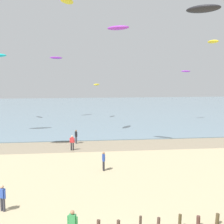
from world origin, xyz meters
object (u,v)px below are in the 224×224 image
person_by_waterline (72,142)px  kite_aloft_1 (203,9)px  kite_aloft_0 (186,71)px  person_nearest_camera (2,197)px  kite_aloft_6 (118,28)px  person_right_flank (76,136)px  person_left_flank (104,160)px  kite_aloft_4 (56,58)px  kite_aloft_9 (67,1)px  kite_aloft_7 (97,85)px  kite_aloft_2 (213,42)px

person_by_waterline → kite_aloft_1: (11.06, -9.09, 13.01)m
kite_aloft_1 → kite_aloft_0: bearing=-68.2°
person_nearest_camera → kite_aloft_6: bearing=58.4°
person_right_flank → person_by_waterline: bearing=-97.5°
person_left_flank → kite_aloft_4: 34.86m
kite_aloft_6 → person_left_flank: bearing=-72.3°
kite_aloft_9 → person_left_flank: bearing=42.8°
person_nearest_camera → person_left_flank: bearing=46.4°
person_right_flank → kite_aloft_6: 13.96m
kite_aloft_7 → kite_aloft_4: bearing=109.8°
person_right_flank → kite_aloft_1: 20.90m
person_by_waterline → kite_aloft_2: kite_aloft_2 is taller
person_by_waterline → kite_aloft_7: bearing=79.6°
kite_aloft_1 → person_left_flank: bearing=30.0°
person_right_flank → kite_aloft_0: 26.47m
person_by_waterline → kite_aloft_7: (4.38, 23.79, 5.65)m
kite_aloft_1 → kite_aloft_7: kite_aloft_1 is taller
person_left_flank → kite_aloft_1: kite_aloft_1 is taller
kite_aloft_2 → kite_aloft_4: (-21.51, 20.15, -1.18)m
person_left_flank → kite_aloft_7: 32.04m
kite_aloft_9 → person_by_waterline: bearing=33.9°
kite_aloft_2 → kite_aloft_6: (-13.16, -4.62, 0.86)m
kite_aloft_2 → kite_aloft_9: (-18.87, 2.22, 5.12)m
kite_aloft_0 → kite_aloft_1: bearing=60.2°
person_by_waterline → kite_aloft_1: bearing=-39.4°
person_nearest_camera → kite_aloft_6: kite_aloft_6 is taller
person_nearest_camera → person_by_waterline: size_ratio=1.00×
kite_aloft_4 → kite_aloft_9: size_ratio=0.92×
person_by_waterline → kite_aloft_4: size_ratio=0.63×
person_right_flank → kite_aloft_9: kite_aloft_9 is taller
person_right_flank → person_left_flank: bearing=-77.6°
person_nearest_camera → kite_aloft_2: bearing=41.4°
person_right_flank → kite_aloft_0: size_ratio=0.90×
person_left_flank → kite_aloft_9: (-3.35, 14.71, 16.97)m
person_right_flank → kite_aloft_6: (4.79, -3.20, 12.72)m
kite_aloft_1 → kite_aloft_9: (-11.54, 16.08, 3.95)m
kite_aloft_2 → kite_aloft_9: size_ratio=0.77×
person_by_waterline → kite_aloft_6: kite_aloft_6 is taller
kite_aloft_2 → kite_aloft_7: kite_aloft_2 is taller
kite_aloft_0 → person_nearest_camera: bearing=42.7°
person_by_waterline → kite_aloft_6: size_ratio=0.64×
kite_aloft_2 → kite_aloft_7: 24.42m
kite_aloft_6 → kite_aloft_7: size_ratio=1.21×
person_by_waterline → kite_aloft_0: 28.90m
person_by_waterline → kite_aloft_7: kite_aloft_7 is taller
kite_aloft_0 → kite_aloft_2: kite_aloft_2 is taller
person_right_flank → kite_aloft_2: 21.55m
kite_aloft_2 → kite_aloft_0: bearing=-16.5°
person_left_flank → kite_aloft_1: (8.18, -1.38, 13.01)m
kite_aloft_0 → person_right_flank: bearing=26.7°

